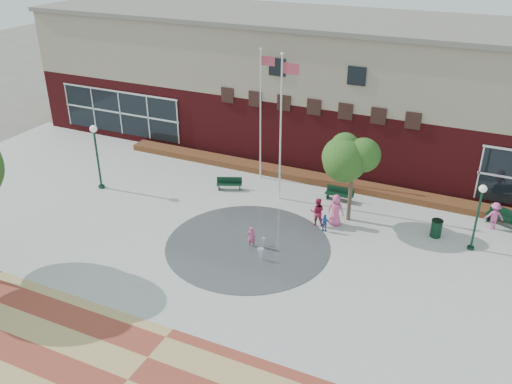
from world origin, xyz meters
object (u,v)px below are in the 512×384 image
at_px(trash_can, 436,228).
at_px(child_splash, 251,237).
at_px(flagpole_right, 282,122).
at_px(flagpole_left, 261,109).
at_px(bench_left, 229,186).

relative_size(trash_can, child_splash, 0.86).
xyz_separation_m(trash_can, child_splash, (-8.35, -4.92, 0.07)).
distance_m(trash_can, child_splash, 9.69).
height_order(flagpole_right, trash_can, flagpole_right).
height_order(flagpole_left, trash_can, flagpole_left).
bearing_deg(child_splash, trash_can, -171.61).
distance_m(flagpole_left, bench_left, 5.09).
xyz_separation_m(flagpole_right, bench_left, (-3.30, -0.20, -4.58)).
bearing_deg(bench_left, trash_can, -25.07).
bearing_deg(trash_can, flagpole_left, 166.28).
xyz_separation_m(flagpole_right, child_splash, (0.71, -5.48, -4.26)).
relative_size(bench_left, child_splash, 1.39).
distance_m(bench_left, child_splash, 6.64).
bearing_deg(trash_can, bench_left, 178.35).
bearing_deg(flagpole_left, child_splash, -68.29).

